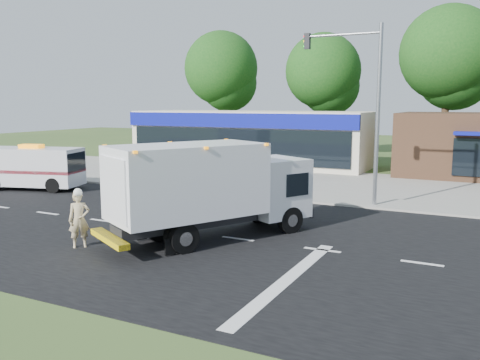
# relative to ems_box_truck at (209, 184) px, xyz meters

# --- Properties ---
(ground) EXTENTS (120.00, 120.00, 0.00)m
(ground) POSITION_rel_ems_box_truck_xyz_m (0.89, 0.41, -1.90)
(ground) COLOR #385123
(ground) RESTS_ON ground
(road_asphalt) EXTENTS (60.00, 14.00, 0.02)m
(road_asphalt) POSITION_rel_ems_box_truck_xyz_m (0.89, 0.41, -1.90)
(road_asphalt) COLOR black
(road_asphalt) RESTS_ON ground
(sidewalk) EXTENTS (60.00, 2.40, 0.12)m
(sidewalk) POSITION_rel_ems_box_truck_xyz_m (0.89, 8.61, -1.84)
(sidewalk) COLOR gray
(sidewalk) RESTS_ON ground
(parking_apron) EXTENTS (60.00, 9.00, 0.02)m
(parking_apron) POSITION_rel_ems_box_truck_xyz_m (0.89, 14.41, -1.89)
(parking_apron) COLOR gray
(parking_apron) RESTS_ON ground
(lane_markings) EXTENTS (55.20, 7.00, 0.01)m
(lane_markings) POSITION_rel_ems_box_truck_xyz_m (2.24, -0.94, -1.88)
(lane_markings) COLOR silver
(lane_markings) RESTS_ON road_asphalt
(ems_box_truck) EXTENTS (5.59, 7.63, 3.30)m
(ems_box_truck) POSITION_rel_ems_box_truck_xyz_m (0.00, 0.00, 0.00)
(ems_box_truck) COLOR black
(ems_box_truck) RESTS_ON ground
(emergency_worker) EXTENTS (0.77, 0.79, 1.94)m
(emergency_worker) POSITION_rel_ems_box_truck_xyz_m (-3.21, -2.76, -0.95)
(emergency_worker) COLOR tan
(emergency_worker) RESTS_ON ground
(ambulance_van) EXTENTS (5.51, 3.33, 2.43)m
(ambulance_van) POSITION_rel_ems_box_truck_xyz_m (-13.44, 4.55, -0.67)
(ambulance_van) COLOR silver
(ambulance_van) RESTS_ON ground
(retail_strip_mall) EXTENTS (18.00, 6.20, 4.00)m
(retail_strip_mall) POSITION_rel_ems_box_truck_xyz_m (-8.11, 20.34, 0.11)
(retail_strip_mall) COLOR beige
(retail_strip_mall) RESTS_ON ground
(traffic_signal_pole) EXTENTS (3.51, 0.25, 8.00)m
(traffic_signal_pole) POSITION_rel_ems_box_truck_xyz_m (3.24, 8.01, 3.02)
(traffic_signal_pole) COLOR gray
(traffic_signal_pole) RESTS_ON ground
(background_trees) EXTENTS (36.77, 7.39, 12.10)m
(background_trees) POSITION_rel_ems_box_truck_xyz_m (0.04, 28.58, 5.48)
(background_trees) COLOR #332114
(background_trees) RESTS_ON ground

